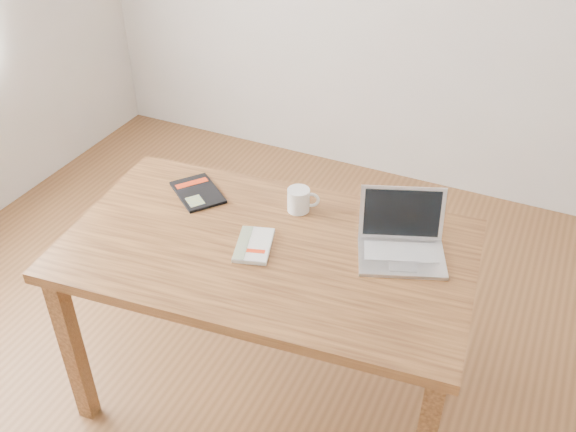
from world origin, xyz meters
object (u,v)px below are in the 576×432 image
at_px(black_guidebook, 198,192).
at_px(coffee_mug, 299,200).
at_px(laptop, 402,241).
at_px(white_guidebook, 254,245).
at_px(desk, 268,266).

distance_m(black_guidebook, coffee_mug, 0.40).
bearing_deg(laptop, white_guidebook, -178.39).
height_order(laptop, coffee_mug, laptop).
bearing_deg(desk, laptop, 15.31).
distance_m(desk, white_guidebook, 0.11).
xyz_separation_m(black_guidebook, laptop, (0.80, -0.01, 0.04)).
distance_m(desk, laptop, 0.47).
bearing_deg(coffee_mug, desk, -116.70).
height_order(white_guidebook, laptop, laptop).
bearing_deg(coffee_mug, black_guidebook, 165.57).
height_order(black_guidebook, coffee_mug, coffee_mug).
relative_size(desk, black_guidebook, 5.47).
bearing_deg(desk, black_guidebook, 149.72).
distance_m(desk, black_guidebook, 0.43).
bearing_deg(laptop, black_guidebook, 158.41).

